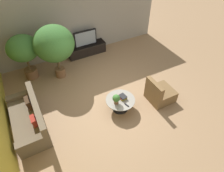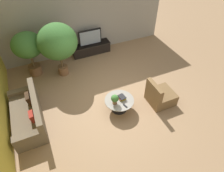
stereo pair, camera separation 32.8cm
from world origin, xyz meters
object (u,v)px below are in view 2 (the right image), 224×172
(potted_palm_corner, at_px, (57,42))
(potted_plant_tabletop, at_px, (115,99))
(armchair_wicker, at_px, (160,96))
(television, at_px, (90,37))
(couch_by_wall, at_px, (29,115))
(media_console, at_px, (91,48))
(potted_palm_tall, at_px, (28,47))
(coffee_table, at_px, (119,103))

(potted_palm_corner, height_order, potted_plant_tabletop, potted_palm_corner)
(armchair_wicker, xyz_separation_m, potted_palm_corner, (-2.53, 2.75, 1.11))
(television, relative_size, potted_plant_tabletop, 2.88)
(potted_palm_corner, bearing_deg, television, 32.33)
(armchair_wicker, bearing_deg, potted_palm_corner, 42.53)
(television, height_order, potted_plant_tabletop, television)
(couch_by_wall, xyz_separation_m, potted_palm_corner, (1.47, 1.84, 1.10))
(media_console, bearing_deg, potted_plant_tabletop, -97.48)
(potted_palm_tall, bearing_deg, television, 11.03)
(potted_palm_corner, bearing_deg, potted_plant_tabletop, -68.79)
(coffee_table, distance_m, armchair_wicker, 1.37)
(coffee_table, bearing_deg, television, 85.47)
(potted_palm_tall, distance_m, potted_plant_tabletop, 3.65)
(media_console, height_order, couch_by_wall, couch_by_wall)
(television, relative_size, potted_palm_tall, 0.56)
(potted_palm_corner, distance_m, potted_plant_tabletop, 2.86)
(potted_palm_tall, relative_size, potted_palm_corner, 0.84)
(coffee_table, relative_size, armchair_wicker, 1.06)
(couch_by_wall, xyz_separation_m, armchair_wicker, (4.00, -0.92, -0.01))
(couch_by_wall, bearing_deg, potted_plant_tabletop, 73.52)
(media_console, bearing_deg, coffee_table, -94.53)
(couch_by_wall, bearing_deg, armchair_wicker, 77.09)
(couch_by_wall, bearing_deg, media_console, 133.28)
(armchair_wicker, distance_m, potted_plant_tabletop, 1.58)
(television, bearing_deg, armchair_wicker, -73.74)
(coffee_table, relative_size, potted_plant_tabletop, 2.74)
(couch_by_wall, bearing_deg, potted_palm_corner, 141.23)
(coffee_table, xyz_separation_m, potted_palm_tall, (-2.16, 2.95, 0.90))
(media_console, bearing_deg, television, -90.00)
(couch_by_wall, xyz_separation_m, potted_palm_tall, (0.50, 2.28, 0.90))
(coffee_table, height_order, potted_palm_corner, potted_palm_corner)
(couch_by_wall, relative_size, armchair_wicker, 2.34)
(television, distance_m, armchair_wicker, 3.86)
(couch_by_wall, distance_m, potted_palm_tall, 2.51)
(couch_by_wall, relative_size, potted_palm_tall, 1.18)
(potted_palm_tall, bearing_deg, armchair_wicker, -42.42)
(armchair_wicker, bearing_deg, couch_by_wall, 77.09)
(television, height_order, potted_palm_corner, potted_palm_corner)
(couch_by_wall, distance_m, potted_palm_corner, 2.60)
(armchair_wicker, bearing_deg, coffee_table, 79.29)
(television, xyz_separation_m, potted_plant_tabletop, (-0.46, -3.49, -0.15))
(television, bearing_deg, potted_plant_tabletop, -97.49)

